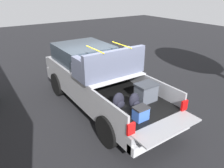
# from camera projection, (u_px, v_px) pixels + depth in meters

# --- Properties ---
(ground_plane) EXTENTS (40.00, 40.00, 0.00)m
(ground_plane) POSITION_uv_depth(u_px,v_px,m) (102.00, 107.00, 7.35)
(ground_plane) COLOR black
(pickup_truck) EXTENTS (6.05, 2.07, 2.23)m
(pickup_truck) POSITION_uv_depth(u_px,v_px,m) (96.00, 77.00, 7.22)
(pickup_truck) COLOR gray
(pickup_truck) RESTS_ON ground_plane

